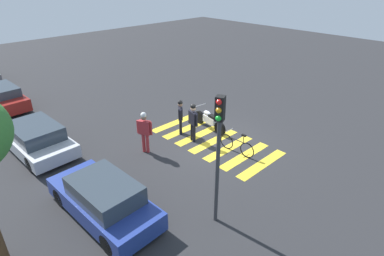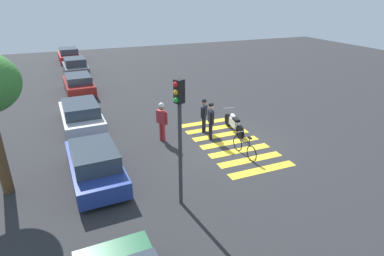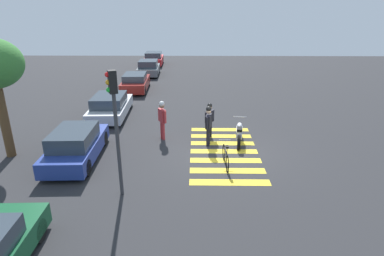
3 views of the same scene
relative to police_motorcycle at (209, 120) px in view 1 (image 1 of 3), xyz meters
name	(u,v)px [view 1 (image 1 of 3)]	position (x,y,z in m)	size (l,w,h in m)	color
ground_plane	(214,141)	(-1.02, 0.77, -0.47)	(60.00, 60.00, 0.00)	#2B2B2D
police_motorcycle	(209,120)	(0.00, 0.00, 0.00)	(2.26, 0.62, 1.05)	black
leaning_bicycle	(237,145)	(-2.40, 0.83, -0.08)	(1.77, 0.46, 1.00)	black
officer_on_foot	(193,120)	(-0.33, 1.45, 0.62)	(0.68, 0.31, 1.86)	black
officer_by_motorcycle	(180,115)	(0.61, 1.37, 0.53)	(0.52, 0.46, 1.73)	black
pedestrian_bystander	(145,129)	(0.39, 3.60, 0.64)	(0.62, 0.43, 1.89)	#B22D33
crosswalk_stripes	(214,141)	(-1.02, 0.77, -0.46)	(5.85, 2.94, 0.01)	yellow
car_blue_hatchback	(104,199)	(-1.92, 6.92, 0.19)	(4.31, 1.90, 1.38)	black
car_silver_sedan	(35,138)	(3.80, 6.96, 0.16)	(4.56, 2.08, 1.30)	black
car_maroon_wagon	(1,97)	(10.06, 6.62, 0.17)	(4.32, 1.96, 1.31)	black
traffic_light_pole	(218,143)	(-4.52, 4.53, 2.36)	(0.32, 0.36, 4.21)	#38383D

